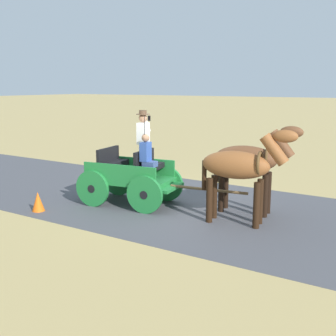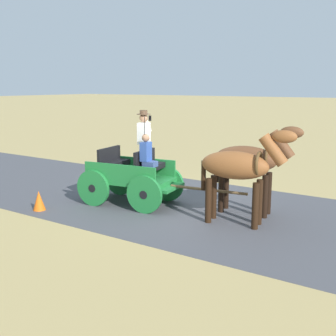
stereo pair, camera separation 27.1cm
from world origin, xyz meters
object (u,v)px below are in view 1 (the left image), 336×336
object	(u,v)px
horse_drawn_carriage	(133,174)
horse_off_side	(240,167)
traffic_cone	(38,202)
horse_near_side	(250,161)

from	to	relation	value
horse_drawn_carriage	horse_off_side	world-z (taller)	horse_drawn_carriage
traffic_cone	horse_drawn_carriage	bearing A→B (deg)	138.50
horse_drawn_carriage	traffic_cone	bearing A→B (deg)	-41.50
horse_off_side	traffic_cone	bearing A→B (deg)	-69.02
horse_near_side	horse_off_side	bearing A→B (deg)	7.93
horse_drawn_carriage	traffic_cone	world-z (taller)	horse_drawn_carriage
horse_near_side	traffic_cone	size ratio (longest dim) A/B	4.42
horse_drawn_carriage	horse_off_side	size ratio (longest dim) A/B	2.04
horse_near_side	traffic_cone	world-z (taller)	horse_near_side
horse_drawn_carriage	horse_off_side	bearing A→B (deg)	89.32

